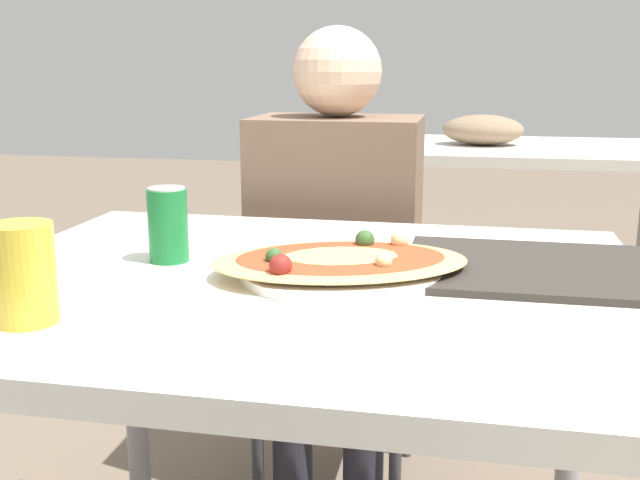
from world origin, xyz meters
The scene contains 8 objects.
dining_table centered at (0.00, 0.00, 0.69)m, with size 1.06×0.87×0.77m.
chair_far_seated centered at (-0.06, 0.77, 0.52)m, with size 0.40×0.40×0.93m.
person_seated centered at (-0.06, 0.65, 0.70)m, with size 0.40×0.29×1.18m.
pizza_main centered at (0.06, 0.02, 0.79)m, with size 0.46×0.36×0.06m.
soda_can centered at (-0.24, 0.05, 0.83)m, with size 0.07×0.07×0.12m.
drink_glass centered at (-0.30, -0.27, 0.84)m, with size 0.08×0.08×0.13m.
serving_tray centered at (0.38, 0.11, 0.78)m, with size 0.44×0.33×0.01m.
background_table centered at (0.47, 2.00, 0.71)m, with size 1.10×0.80×0.89m.
Camera 1 is at (0.25, -1.09, 1.10)m, focal length 42.00 mm.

